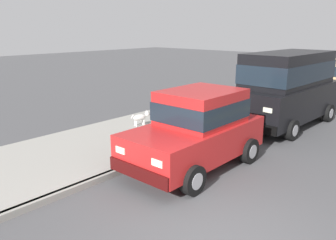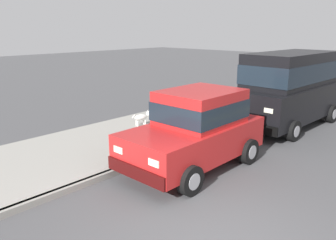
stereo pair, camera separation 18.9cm
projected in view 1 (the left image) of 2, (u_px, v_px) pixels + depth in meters
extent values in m
plane|color=#4C4C4F|center=(221.00, 239.00, 5.51)|extent=(80.00, 80.00, 0.00)
cube|color=gray|center=(99.00, 179.00, 7.56)|extent=(0.16, 64.00, 0.14)
cube|color=#99968E|center=(56.00, 159.00, 8.72)|extent=(3.60, 64.00, 0.14)
cube|color=red|center=(194.00, 140.00, 8.19)|extent=(1.73, 3.70, 0.76)
cube|color=red|center=(201.00, 107.00, 8.16)|extent=(1.52, 1.90, 0.80)
cube|color=#19232D|center=(201.00, 109.00, 8.18)|extent=(1.55, 1.94, 0.44)
cube|color=#400A0A|center=(140.00, 172.00, 6.96)|extent=(1.69, 0.20, 0.28)
cube|color=#400A0A|center=(233.00, 133.00, 9.54)|extent=(1.69, 0.20, 0.28)
cylinder|color=black|center=(193.00, 180.00, 6.91)|extent=(0.22, 0.64, 0.64)
cylinder|color=#9E9EA3|center=(193.00, 180.00, 6.91)|extent=(0.24, 0.35, 0.35)
cylinder|color=black|center=(135.00, 159.00, 8.02)|extent=(0.22, 0.64, 0.64)
cylinder|color=#9E9EA3|center=(135.00, 159.00, 8.02)|extent=(0.24, 0.35, 0.35)
cylinder|color=black|center=(249.00, 151.00, 8.56)|extent=(0.22, 0.64, 0.64)
cylinder|color=#9E9EA3|center=(249.00, 151.00, 8.56)|extent=(0.24, 0.35, 0.35)
cylinder|color=black|center=(195.00, 137.00, 9.67)|extent=(0.22, 0.64, 0.64)
cylinder|color=#9E9EA3|center=(195.00, 137.00, 9.67)|extent=(0.24, 0.35, 0.35)
cube|color=#EAEACC|center=(158.00, 163.00, 6.50)|extent=(0.28, 0.08, 0.14)
cube|color=#EAEACC|center=(121.00, 150.00, 7.19)|extent=(0.28, 0.08, 0.14)
cube|color=black|center=(286.00, 100.00, 11.81)|extent=(2.08, 4.87, 1.10)
cube|color=black|center=(289.00, 69.00, 11.52)|extent=(1.81, 3.86, 1.10)
cube|color=#19232D|center=(289.00, 71.00, 11.55)|extent=(1.85, 3.90, 0.61)
cube|color=black|center=(249.00, 125.00, 10.29)|extent=(1.87, 0.27, 0.28)
cube|color=black|center=(312.00, 102.00, 13.55)|extent=(1.87, 0.27, 0.28)
cylinder|color=black|center=(292.00, 130.00, 10.29)|extent=(0.24, 0.65, 0.64)
cylinder|color=#9E9EA3|center=(292.00, 130.00, 10.29)|extent=(0.25, 0.36, 0.35)
cylinder|color=black|center=(238.00, 119.00, 11.56)|extent=(0.24, 0.65, 0.64)
cylinder|color=#9E9EA3|center=(238.00, 119.00, 11.56)|extent=(0.25, 0.36, 0.35)
cylinder|color=black|center=(328.00, 113.00, 12.35)|extent=(0.24, 0.65, 0.64)
cylinder|color=#9E9EA3|center=(328.00, 113.00, 12.35)|extent=(0.25, 0.36, 0.35)
cylinder|color=black|center=(279.00, 105.00, 13.63)|extent=(0.24, 0.65, 0.64)
cylinder|color=#9E9EA3|center=(279.00, 105.00, 13.63)|extent=(0.25, 0.36, 0.35)
cube|color=#EAEACC|center=(268.00, 110.00, 9.72)|extent=(0.28, 0.09, 0.14)
cube|color=#EAEACC|center=(233.00, 104.00, 10.52)|extent=(0.28, 0.09, 0.14)
cube|color=tan|center=(335.00, 86.00, 15.83)|extent=(1.73, 3.71, 0.76)
cube|color=#3E3527|center=(321.00, 96.00, 14.61)|extent=(1.69, 0.21, 0.28)
cylinder|color=black|center=(307.00, 95.00, 15.67)|extent=(0.22, 0.64, 0.64)
cylinder|color=#9E9EA3|center=(307.00, 95.00, 15.67)|extent=(0.24, 0.35, 0.35)
cylinder|color=black|center=(324.00, 89.00, 17.31)|extent=(0.22, 0.64, 0.64)
cylinder|color=#9E9EA3|center=(324.00, 89.00, 17.31)|extent=(0.24, 0.35, 0.35)
cube|color=#EAEACC|center=(335.00, 90.00, 14.15)|extent=(0.28, 0.08, 0.14)
cube|color=#EAEACC|center=(309.00, 87.00, 14.84)|extent=(0.28, 0.08, 0.14)
ellipsoid|color=white|center=(140.00, 117.00, 11.34)|extent=(0.33, 0.48, 0.20)
cylinder|color=white|center=(143.00, 122.00, 11.51)|extent=(0.05, 0.05, 0.18)
cylinder|color=white|center=(144.00, 123.00, 11.41)|extent=(0.05, 0.05, 0.18)
cylinder|color=white|center=(135.00, 123.00, 11.38)|extent=(0.05, 0.05, 0.18)
cylinder|color=white|center=(137.00, 124.00, 11.28)|extent=(0.05, 0.05, 0.18)
sphere|color=white|center=(147.00, 114.00, 11.46)|extent=(0.17, 0.17, 0.17)
ellipsoid|color=gray|center=(150.00, 114.00, 11.51)|extent=(0.10, 0.13, 0.06)
cone|color=white|center=(146.00, 111.00, 11.47)|extent=(0.06, 0.06, 0.07)
cone|color=white|center=(148.00, 112.00, 11.39)|extent=(0.06, 0.06, 0.07)
cylinder|color=white|center=(132.00, 117.00, 11.20)|extent=(0.07, 0.12, 0.13)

